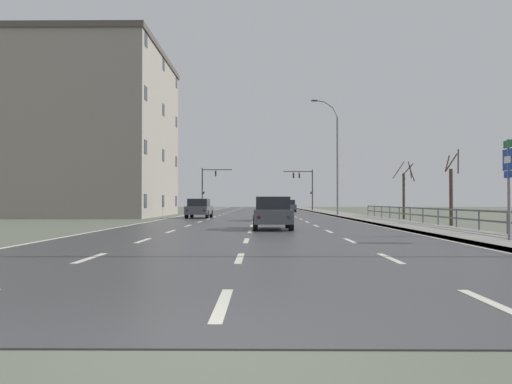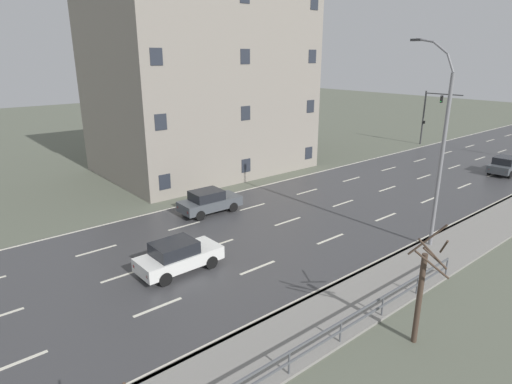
{
  "view_description": "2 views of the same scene",
  "coord_description": "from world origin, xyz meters",
  "px_view_note": "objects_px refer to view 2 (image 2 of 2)",
  "views": [
    {
      "loc": [
        0.5,
        -4.67,
        1.34
      ],
      "look_at": [
        -0.21,
        67.43,
        2.68
      ],
      "focal_mm": 36.32,
      "sensor_mm": 36.0,
      "label": 1
    },
    {
      "loc": [
        17.93,
        22.28,
        9.97
      ],
      "look_at": [
        0.0,
        37.2,
        2.5
      ],
      "focal_mm": 29.95,
      "sensor_mm": 36.0,
      "label": 2
    }
  ],
  "objects_px": {
    "traffic_signal_left": "(430,111)",
    "car_mid_centre": "(209,201)",
    "brick_building": "(201,83)",
    "car_distant": "(178,256)",
    "street_lamp_midground": "(440,151)",
    "car_near_left": "(505,165)"
  },
  "relations": [
    {
      "from": "traffic_signal_left",
      "to": "car_near_left",
      "type": "distance_m",
      "value": 13.37
    },
    {
      "from": "street_lamp_midground",
      "to": "brick_building",
      "type": "relative_size",
      "value": 0.62
    },
    {
      "from": "street_lamp_midground",
      "to": "car_mid_centre",
      "type": "xyz_separation_m",
      "value": [
        -11.93,
        -6.36,
        -4.5
      ]
    },
    {
      "from": "street_lamp_midground",
      "to": "traffic_signal_left",
      "type": "height_order",
      "value": "street_lamp_midground"
    },
    {
      "from": "brick_building",
      "to": "street_lamp_midground",
      "type": "bearing_deg",
      "value": -0.05
    },
    {
      "from": "traffic_signal_left",
      "to": "brick_building",
      "type": "bearing_deg",
      "value": -106.74
    },
    {
      "from": "car_mid_centre",
      "to": "car_distant",
      "type": "xyz_separation_m",
      "value": [
        5.75,
        -5.64,
        0.0
      ]
    },
    {
      "from": "street_lamp_midground",
      "to": "car_mid_centre",
      "type": "relative_size",
      "value": 2.61
    },
    {
      "from": "traffic_signal_left",
      "to": "brick_building",
      "type": "relative_size",
      "value": 0.35
    },
    {
      "from": "traffic_signal_left",
      "to": "car_mid_centre",
      "type": "xyz_separation_m",
      "value": [
        2.68,
        -32.11,
        -3.18
      ]
    },
    {
      "from": "car_distant",
      "to": "brick_building",
      "type": "xyz_separation_m",
      "value": [
        -16.18,
        12.02,
        6.83
      ]
    },
    {
      "from": "street_lamp_midground",
      "to": "brick_building",
      "type": "height_order",
      "value": "brick_building"
    },
    {
      "from": "traffic_signal_left",
      "to": "car_distant",
      "type": "distance_m",
      "value": 38.81
    },
    {
      "from": "car_mid_centre",
      "to": "car_near_left",
      "type": "distance_m",
      "value": 26.83
    },
    {
      "from": "car_mid_centre",
      "to": "brick_building",
      "type": "distance_m",
      "value": 14.0
    },
    {
      "from": "car_mid_centre",
      "to": "car_near_left",
      "type": "relative_size",
      "value": 0.99
    },
    {
      "from": "car_distant",
      "to": "brick_building",
      "type": "height_order",
      "value": "brick_building"
    },
    {
      "from": "traffic_signal_left",
      "to": "car_distant",
      "type": "height_order",
      "value": "traffic_signal_left"
    },
    {
      "from": "car_distant",
      "to": "brick_building",
      "type": "bearing_deg",
      "value": 142.25
    },
    {
      "from": "car_mid_centre",
      "to": "street_lamp_midground",
      "type": "bearing_deg",
      "value": 29.68
    },
    {
      "from": "street_lamp_midground",
      "to": "car_near_left",
      "type": "xyz_separation_m",
      "value": [
        -3.46,
        19.1,
        -4.5
      ]
    },
    {
      "from": "brick_building",
      "to": "traffic_signal_left",
      "type": "bearing_deg",
      "value": 73.26
    }
  ]
}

